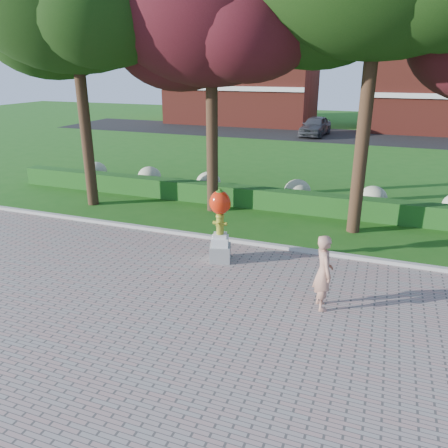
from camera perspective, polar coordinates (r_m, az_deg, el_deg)
name	(u,v)px	position (r m, az deg, el deg)	size (l,w,h in m)	color
ground	(199,284)	(11.76, -3.33, -7.77)	(100.00, 100.00, 0.00)	#1E5A16
walkway	(112,377)	(8.84, -14.37, -18.82)	(40.00, 14.00, 0.04)	gray
curb	(235,241)	(14.26, 1.50, -2.25)	(40.00, 0.18, 0.15)	#ADADA5
lawn_hedge	(268,199)	(17.78, 5.73, 3.31)	(24.00, 0.70, 0.80)	#154C18
hydrangea_row	(287,190)	(18.55, 8.26, 4.39)	(20.10, 1.10, 0.99)	#A7A981
street	(333,135)	(38.13, 14.10, 11.16)	(50.00, 8.00, 0.02)	black
building_left	(242,87)	(45.82, 2.42, 17.49)	(14.00, 8.00, 7.00)	maroon
building_right	(439,93)	(43.72, 26.30, 15.04)	(12.00, 8.00, 6.40)	maroon
tree_mid_left	(209,10)	(16.93, -1.96, 26.18)	(8.25, 7.04, 10.69)	black
hydrant_sculpture	(220,223)	(12.53, -0.52, 0.07)	(0.74, 0.74, 2.20)	gray
woman	(324,272)	(10.44, 12.87, -6.16)	(0.67, 0.44, 1.83)	tan
parked_car	(315,126)	(37.52, 11.85, 12.43)	(1.87, 4.64, 1.58)	#393B40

